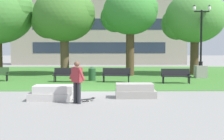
% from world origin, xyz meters
% --- Properties ---
extents(ground_plane, '(140.00, 140.00, 0.00)m').
position_xyz_m(ground_plane, '(0.00, 0.00, 0.00)').
color(ground_plane, gray).
extents(grass_lawn, '(40.00, 20.00, 0.02)m').
position_xyz_m(grass_lawn, '(0.00, 10.00, 0.01)').
color(grass_lawn, '#3D752D').
rests_on(grass_lawn, ground).
extents(concrete_block_center, '(1.87, 0.90, 0.64)m').
position_xyz_m(concrete_block_center, '(-1.25, -2.69, 0.31)').
color(concrete_block_center, '#BCB7B2').
rests_on(concrete_block_center, ground).
extents(concrete_block_left, '(1.80, 0.90, 0.64)m').
position_xyz_m(concrete_block_left, '(2.38, -2.04, 0.31)').
color(concrete_block_left, '#9E9991').
rests_on(concrete_block_left, ground).
extents(person_skateboarder, '(0.76, 0.86, 1.71)m').
position_xyz_m(person_skateboarder, '(-0.08, -3.49, 0.97)').
color(person_skateboarder, '#28282D').
rests_on(person_skateboarder, ground).
extents(skateboard, '(0.95, 0.75, 0.14)m').
position_xyz_m(skateboard, '(0.15, -3.09, 0.09)').
color(skateboard, black).
rests_on(skateboard, ground).
extents(park_bench_near_right, '(1.80, 0.55, 0.90)m').
position_xyz_m(park_bench_near_right, '(5.38, 3.42, 0.54)').
color(park_bench_near_right, black).
rests_on(park_bench_near_right, grass_lawn).
extents(park_bench_far_left, '(1.85, 0.75, 0.90)m').
position_xyz_m(park_bench_far_left, '(-1.48, 4.15, 0.54)').
color(park_bench_far_left, black).
rests_on(park_bench_far_left, grass_lawn).
extents(park_bench_far_right, '(1.85, 0.73, 0.90)m').
position_xyz_m(park_bench_far_right, '(1.68, 4.04, 0.54)').
color(park_bench_far_right, black).
rests_on(park_bench_far_right, grass_lawn).
extents(lamp_post_left, '(1.32, 0.80, 5.33)m').
position_xyz_m(lamp_post_left, '(7.95, 6.88, 1.09)').
color(lamp_post_left, gray).
rests_on(lamp_post_left, grass_lawn).
extents(tree_far_right, '(5.10, 4.85, 6.74)m').
position_xyz_m(tree_far_right, '(8.14, 9.50, 4.61)').
color(tree_far_right, '#4C3823').
rests_on(tree_far_right, grass_lawn).
extents(tree_near_right, '(4.52, 4.30, 6.88)m').
position_xyz_m(tree_near_right, '(2.83, 8.87, 4.98)').
color(tree_near_right, '#4C3823').
rests_on(tree_near_right, grass_lawn).
extents(tree_far_left, '(5.24, 4.99, 6.94)m').
position_xyz_m(tree_far_left, '(-2.45, 9.46, 4.76)').
color(tree_far_left, brown).
rests_on(tree_far_left, grass_lawn).
extents(trash_bin, '(0.49, 0.49, 0.96)m').
position_xyz_m(trash_bin, '(0.07, 4.98, 0.50)').
color(trash_bin, '#234C28').
rests_on(trash_bin, grass_lawn).
extents(building_facade_distant, '(22.60, 1.03, 9.94)m').
position_xyz_m(building_facade_distant, '(-0.02, 24.50, 4.96)').
color(building_facade_distant, gray).
rests_on(building_facade_distant, ground).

